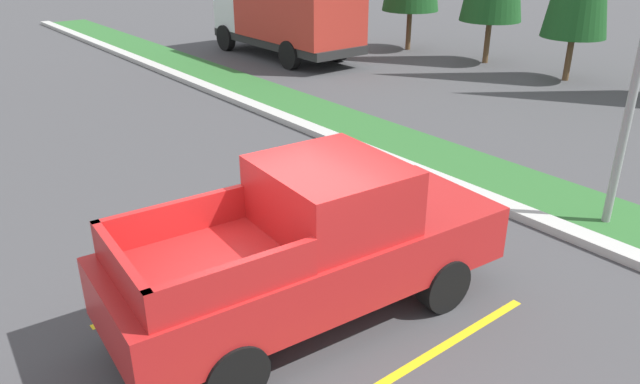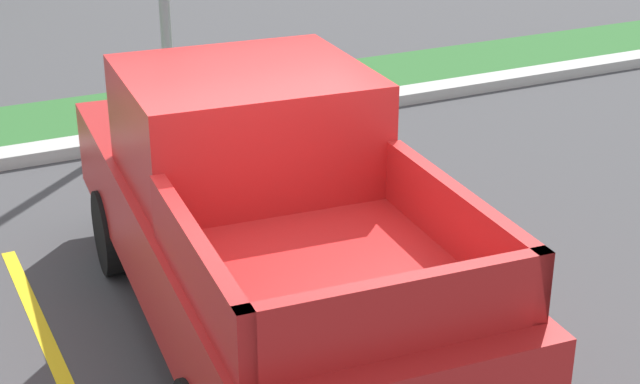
{
  "view_description": "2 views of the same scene",
  "coord_description": "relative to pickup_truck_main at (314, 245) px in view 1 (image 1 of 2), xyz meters",
  "views": [
    {
      "loc": [
        5.39,
        -3.79,
        4.8
      ],
      "look_at": [
        -0.67,
        1.06,
        1.31
      ],
      "focal_mm": 33.91,
      "sensor_mm": 36.0,
      "label": 1
    },
    {
      "loc": [
        -2.4,
        -5.75,
        4.05
      ],
      "look_at": [
        1.05,
        1.18,
        0.72
      ],
      "focal_mm": 53.95,
      "sensor_mm": 36.0,
      "label": 2
    }
  ],
  "objects": [
    {
      "name": "pickup_truck_main",
      "position": [
        0.0,
        0.0,
        0.0
      ],
      "size": [
        2.32,
        5.36,
        2.1
      ],
      "color": "black",
      "rests_on": "ground"
    },
    {
      "name": "grass_median",
      "position": [
        -0.11,
        5.76,
        -1.01
      ],
      "size": [
        56.0,
        1.8,
        0.06
      ],
      "primitive_type": "cube",
      "color": "#2D662D",
      "rests_on": "ground"
    },
    {
      "name": "parking_line_far",
      "position": [
        1.55,
        -0.05,
        -1.04
      ],
      "size": [
        0.12,
        4.8,
        0.01
      ],
      "primitive_type": "cube",
      "color": "yellow",
      "rests_on": "ground"
    },
    {
      "name": "traffic_cone",
      "position": [
        -2.73,
        -0.67,
        -0.75
      ],
      "size": [
        0.36,
        0.36,
        0.6
      ],
      "color": "orange",
      "rests_on": "ground"
    },
    {
      "name": "cargo_truck_distant",
      "position": [
        -13.66,
        9.47,
        0.81
      ],
      "size": [
        6.81,
        2.51,
        3.4
      ],
      "color": "black",
      "rests_on": "ground"
    },
    {
      "name": "parking_line_near",
      "position": [
        -1.55,
        -0.05,
        -1.04
      ],
      "size": [
        0.12,
        4.8,
        0.01
      ],
      "primitive_type": "cube",
      "color": "yellow",
      "rests_on": "ground"
    },
    {
      "name": "ground_plane",
      "position": [
        -0.11,
        -0.34,
        -1.04
      ],
      "size": [
        120.0,
        120.0,
        0.0
      ],
      "primitive_type": "plane",
      "color": "#424244"
    },
    {
      "name": "curb_strip",
      "position": [
        -0.11,
        4.66,
        -0.97
      ],
      "size": [
        56.0,
        0.4,
        0.15
      ],
      "primitive_type": "cube",
      "color": "#B2B2AD",
      "rests_on": "ground"
    }
  ]
}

